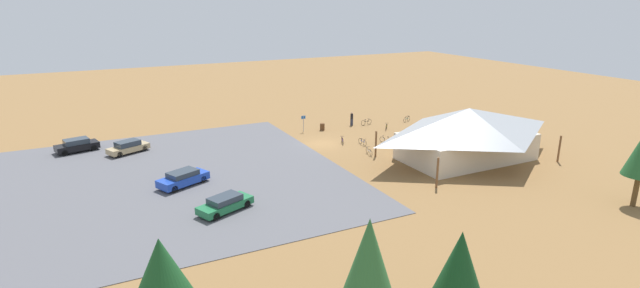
% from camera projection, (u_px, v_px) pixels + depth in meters
% --- Properties ---
extents(ground, '(160.00, 160.00, 0.00)m').
position_uv_depth(ground, '(323.00, 144.00, 55.93)').
color(ground, olive).
rests_on(ground, ground).
extents(parking_lot_asphalt, '(42.62, 33.02, 0.05)m').
position_uv_depth(parking_lot_asphalt, '(109.00, 188.00, 42.58)').
color(parking_lot_asphalt, '#56565B').
rests_on(parking_lot_asphalt, ground).
extents(bike_pavilion, '(16.44, 10.44, 5.49)m').
position_uv_depth(bike_pavilion, '(467.00, 131.00, 49.59)').
color(bike_pavilion, beige).
rests_on(bike_pavilion, ground).
extents(trash_bin, '(0.60, 0.60, 0.90)m').
position_uv_depth(trash_bin, '(322.00, 127.00, 61.60)').
color(trash_bin, brown).
rests_on(trash_bin, ground).
extents(lot_sign, '(0.56, 0.08, 2.20)m').
position_uv_depth(lot_sign, '(303.00, 121.00, 60.58)').
color(lot_sign, '#99999E').
rests_on(lot_sign, ground).
extents(pine_west, '(2.53, 2.53, 5.67)m').
position_uv_depth(pine_west, '(460.00, 265.00, 22.92)').
color(pine_west, brown).
rests_on(pine_west, ground).
extents(pine_east, '(3.54, 3.54, 6.27)m').
position_uv_depth(pine_east, '(163.00, 279.00, 21.05)').
color(pine_east, brown).
rests_on(pine_east, ground).
extents(pine_far_east, '(3.03, 3.03, 7.50)m').
position_uv_depth(pine_far_east, '(368.00, 271.00, 20.29)').
color(pine_far_east, brown).
rests_on(pine_far_east, ground).
extents(bicycle_yellow_back_row, '(1.16, 1.37, 0.79)m').
position_uv_depth(bicycle_yellow_back_row, '(386.00, 127.00, 61.91)').
color(bicycle_yellow_back_row, black).
rests_on(bicycle_yellow_back_row, ground).
extents(bicycle_silver_yard_front, '(0.98, 1.49, 0.83)m').
position_uv_depth(bicycle_silver_yard_front, '(386.00, 140.00, 56.18)').
color(bicycle_silver_yard_front, black).
rests_on(bicycle_silver_yard_front, ground).
extents(bicycle_teal_yard_center, '(1.55, 0.71, 0.77)m').
position_uv_depth(bicycle_teal_yard_center, '(407.00, 119.00, 65.96)').
color(bicycle_teal_yard_center, black).
rests_on(bicycle_teal_yard_center, ground).
extents(bicycle_purple_edge_north, '(0.69, 1.53, 0.81)m').
position_uv_depth(bicycle_purple_edge_north, '(342.00, 141.00, 55.85)').
color(bicycle_purple_edge_north, black).
rests_on(bicycle_purple_edge_north, ground).
extents(bicycle_black_by_bin, '(1.79, 0.48, 0.84)m').
position_uv_depth(bicycle_black_by_bin, '(366.00, 122.00, 64.21)').
color(bicycle_black_by_bin, black).
rests_on(bicycle_black_by_bin, ground).
extents(bicycle_white_yard_left, '(0.50, 1.74, 0.79)m').
position_uv_depth(bicycle_white_yard_left, '(369.00, 152.00, 51.77)').
color(bicycle_white_yard_left, black).
rests_on(bicycle_white_yard_left, ground).
extents(bicycle_blue_trailside, '(0.48, 1.71, 0.81)m').
position_uv_depth(bicycle_blue_trailside, '(362.00, 142.00, 55.29)').
color(bicycle_blue_trailside, black).
rests_on(bicycle_blue_trailside, ground).
extents(car_green_mid_lot, '(4.83, 3.37, 1.27)m').
position_uv_depth(car_green_mid_lot, '(225.00, 204.00, 37.70)').
color(car_green_mid_lot, '#1E6B3D').
rests_on(car_green_mid_lot, parking_lot_asphalt).
extents(car_tan_back_corner, '(4.65, 3.35, 1.37)m').
position_uv_depth(car_tan_back_corner, '(128.00, 147.00, 52.19)').
color(car_tan_back_corner, tan).
rests_on(car_tan_back_corner, parking_lot_asphalt).
extents(car_blue_second_row, '(4.91, 3.59, 1.36)m').
position_uv_depth(car_blue_second_row, '(183.00, 178.00, 42.99)').
color(car_blue_second_row, '#1E42B2').
rests_on(car_blue_second_row, parking_lot_asphalt).
extents(car_black_inner_stall, '(4.66, 2.82, 1.43)m').
position_uv_depth(car_black_inner_stall, '(77.00, 145.00, 52.71)').
color(car_black_inner_stall, black).
rests_on(car_black_inner_stall, parking_lot_asphalt).
extents(visitor_near_lot, '(0.40, 0.39, 1.84)m').
position_uv_depth(visitor_near_lot, '(352.00, 118.00, 63.81)').
color(visitor_near_lot, '#2D3347').
rests_on(visitor_near_lot, ground).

